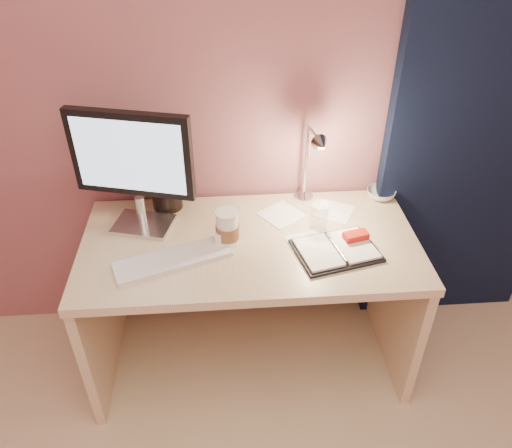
{
  "coord_description": "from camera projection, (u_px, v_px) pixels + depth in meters",
  "views": [
    {
      "loc": [
        -0.1,
        -0.26,
        2.0
      ],
      "look_at": [
        0.02,
        1.33,
        0.85
      ],
      "focal_mm": 35.0,
      "sensor_mm": 36.0,
      "label": 1
    }
  ],
  "objects": [
    {
      "name": "desk_lamp",
      "position": [
        306.0,
        162.0,
        2.11
      ],
      "size": [
        0.11,
        0.24,
        0.39
      ],
      "rotation": [
        0.0,
        0.0,
        0.18
      ],
      "color": "silver",
      "rests_on": "desk"
    },
    {
      "name": "paper_a",
      "position": [
        307.0,
        243.0,
        2.06
      ],
      "size": [
        0.18,
        0.18,
        0.0
      ],
      "primitive_type": "cube",
      "rotation": [
        0.0,
        0.0,
        0.31
      ],
      "color": "white",
      "rests_on": "desk"
    },
    {
      "name": "bowl",
      "position": [
        381.0,
        194.0,
        2.33
      ],
      "size": [
        0.17,
        0.17,
        0.04
      ],
      "primitive_type": "imported",
      "rotation": [
        0.0,
        0.0,
        0.3
      ],
      "color": "silver",
      "rests_on": "desk"
    },
    {
      "name": "monitor",
      "position": [
        133.0,
        162.0,
        1.97
      ],
      "size": [
        0.49,
        0.23,
        0.53
      ],
      "rotation": [
        0.0,
        0.0,
        -0.26
      ],
      "color": "silver",
      "rests_on": "desk"
    },
    {
      "name": "dark_jar",
      "position": [
        166.0,
        189.0,
        2.22
      ],
      "size": [
        0.13,
        0.13,
        0.19
      ],
      "primitive_type": "cylinder",
      "color": "black",
      "rests_on": "desk"
    },
    {
      "name": "keyboard",
      "position": [
        173.0,
        259.0,
        1.96
      ],
      "size": [
        0.48,
        0.28,
        0.02
      ],
      "primitive_type": "cube",
      "rotation": [
        0.0,
        0.0,
        0.34
      ],
      "color": "silver",
      "rests_on": "desk"
    },
    {
      "name": "coffee_cup",
      "position": [
        227.0,
        229.0,
        2.02
      ],
      "size": [
        0.1,
        0.1,
        0.16
      ],
      "color": "white",
      "rests_on": "desk"
    },
    {
      "name": "clear_cup",
      "position": [
        319.0,
        218.0,
        2.09
      ],
      "size": [
        0.08,
        0.08,
        0.13
      ],
      "primitive_type": "cylinder",
      "color": "white",
      "rests_on": "desk"
    },
    {
      "name": "paper_c",
      "position": [
        281.0,
        215.0,
        2.22
      ],
      "size": [
        0.23,
        0.23,
        0.0
      ],
      "primitive_type": "cube",
      "rotation": [
        0.0,
        0.0,
        0.62
      ],
      "color": "white",
      "rests_on": "desk"
    },
    {
      "name": "lotion_bottle",
      "position": [
        222.0,
        235.0,
        2.01
      ],
      "size": [
        0.06,
        0.06,
        0.1
      ],
      "primitive_type": "imported",
      "rotation": [
        0.0,
        0.0,
        -0.25
      ],
      "color": "white",
      "rests_on": "desk"
    },
    {
      "name": "desk",
      "position": [
        249.0,
        270.0,
        2.26
      ],
      "size": [
        1.4,
        0.7,
        0.73
      ],
      "color": "beige",
      "rests_on": "ground"
    },
    {
      "name": "room",
      "position": [
        465.0,
        112.0,
        2.14
      ],
      "size": [
        3.5,
        3.5,
        3.5
      ],
      "color": "#C6B28E",
      "rests_on": "ground"
    },
    {
      "name": "paper_b",
      "position": [
        334.0,
        211.0,
        2.24
      ],
      "size": [
        0.21,
        0.21,
        0.0
      ],
      "primitive_type": "cube",
      "rotation": [
        0.0,
        0.0,
        -0.51
      ],
      "color": "white",
      "rests_on": "desk"
    },
    {
      "name": "planner",
      "position": [
        338.0,
        249.0,
        2.01
      ],
      "size": [
        0.37,
        0.31,
        0.05
      ],
      "rotation": [
        0.0,
        0.0,
        0.24
      ],
      "color": "black",
      "rests_on": "desk"
    }
  ]
}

